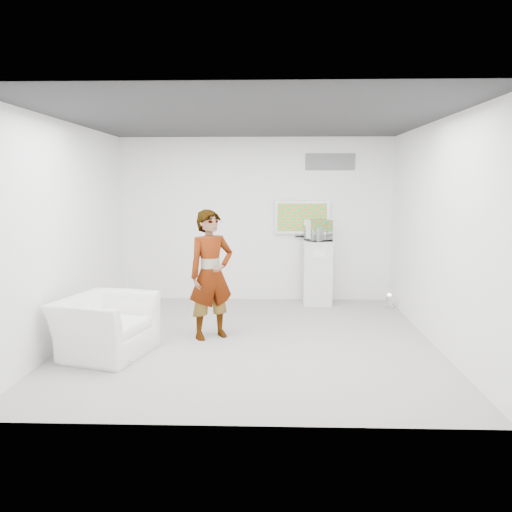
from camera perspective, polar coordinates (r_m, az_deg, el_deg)
name	(u,v)px	position (r m, az deg, el deg)	size (l,w,h in m)	color
room	(250,233)	(6.76, -0.70, 2.64)	(5.01, 5.01, 3.00)	#AEA79F
tv	(302,217)	(9.20, 5.27, 4.43)	(1.00, 0.08, 0.60)	silver
logo_decal	(330,162)	(9.27, 8.48, 10.59)	(0.90, 0.02, 0.30)	slate
person	(211,275)	(6.99, -5.16, -2.12)	(0.66, 0.43, 1.81)	white
armchair	(105,326)	(6.68, -16.84, -7.65)	(1.14, 1.00, 0.74)	white
pedestal	(317,272)	(9.06, 7.04, -1.88)	(0.56, 0.56, 1.15)	silver
floor_uplight	(389,301)	(9.02, 14.97, -5.03)	(0.17, 0.17, 0.26)	silver
vitrine	(318,230)	(8.96, 7.12, 2.94)	(0.38, 0.38, 0.38)	silver
console	(318,234)	(8.97, 7.12, 2.48)	(0.05, 0.17, 0.24)	silver
wii_remote	(222,221)	(7.14, -3.92, 3.97)	(0.03, 0.13, 0.03)	silver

